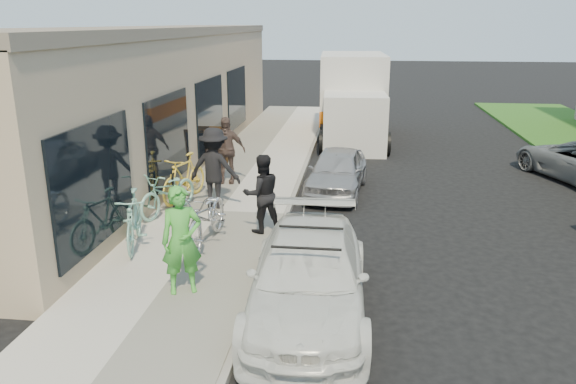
{
  "coord_description": "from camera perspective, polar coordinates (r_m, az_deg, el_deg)",
  "views": [
    {
      "loc": [
        1.09,
        -9.07,
        4.35
      ],
      "look_at": [
        -0.25,
        1.75,
        1.05
      ],
      "focal_mm": 35.0,
      "sensor_mm": 36.0,
      "label": 1
    }
  ],
  "objects": [
    {
      "name": "bystander_b",
      "position": [
        15.25,
        -6.34,
        4.26
      ],
      "size": [
        1.08,
        0.5,
        1.81
      ],
      "primitive_type": "imported",
      "rotation": [
        0.0,
        0.0,
        0.06
      ],
      "color": "#513F3A",
      "rests_on": "sidewalk"
    },
    {
      "name": "sandwich_board",
      "position": [
        17.38,
        -7.33,
        4.65
      ],
      "size": [
        0.69,
        0.7,
        1.11
      ],
      "rotation": [
        0.0,
        0.0,
        0.02
      ],
      "color": "black",
      "rests_on": "sidewalk"
    },
    {
      "name": "sidewalk",
      "position": [
        13.17,
        -6.92,
        -2.22
      ],
      "size": [
        3.0,
        34.0,
        0.15
      ],
      "primitive_type": "cube",
      "color": "#B3ADA1",
      "rests_on": "ground"
    },
    {
      "name": "ground",
      "position": [
        10.12,
        0.17,
        -8.62
      ],
      "size": [
        120.0,
        120.0,
        0.0
      ],
      "primitive_type": "plane",
      "color": "black",
      "rests_on": "ground"
    },
    {
      "name": "cruiser_bike_a",
      "position": [
        11.25,
        -15.41,
        -2.75
      ],
      "size": [
        0.95,
        1.88,
        1.09
      ],
      "primitive_type": "imported",
      "rotation": [
        0.0,
        0.0,
        0.25
      ],
      "color": "#82C3AD",
      "rests_on": "sidewalk"
    },
    {
      "name": "bike_rack",
      "position": [
        13.47,
        -11.56,
        0.47
      ],
      "size": [
        0.2,
        0.55,
        0.8
      ],
      "rotation": [
        0.0,
        0.0,
        0.28
      ],
      "color": "black",
      "rests_on": "sidewalk"
    },
    {
      "name": "tandem_bike",
      "position": [
        11.03,
        -8.22,
        -2.52
      ],
      "size": [
        0.86,
        2.23,
        1.15
      ],
      "primitive_type": "imported",
      "rotation": [
        0.0,
        0.0,
        -0.04
      ],
      "color": "silver",
      "rests_on": "sidewalk"
    },
    {
      "name": "man_standing",
      "position": [
        11.55,
        -2.66,
        -0.16
      ],
      "size": [
        0.99,
        0.91,
        1.65
      ],
      "primitive_type": "imported",
      "rotation": [
        0.0,
        0.0,
        3.59
      ],
      "color": "black",
      "rests_on": "sidewalk"
    },
    {
      "name": "storefront",
      "position": [
        18.33,
        -13.39,
        9.43
      ],
      "size": [
        3.6,
        20.0,
        4.22
      ],
      "color": "tan",
      "rests_on": "ground"
    },
    {
      "name": "moving_truck",
      "position": [
        22.13,
        6.54,
        9.12
      ],
      "size": [
        2.73,
        6.58,
        3.18
      ],
      "rotation": [
        0.0,
        0.0,
        0.05
      ],
      "color": "beige",
      "rests_on": "ground"
    },
    {
      "name": "cruiser_bike_c",
      "position": [
        13.94,
        -10.5,
        1.45
      ],
      "size": [
        1.01,
        1.96,
        1.13
      ],
      "primitive_type": "imported",
      "rotation": [
        0.0,
        0.0,
        -0.26
      ],
      "color": "yellow",
      "rests_on": "sidewalk"
    },
    {
      "name": "sedan_silver",
      "position": [
        14.87,
        4.99,
        2.12
      ],
      "size": [
        1.73,
        3.57,
        1.17
      ],
      "primitive_type": "imported",
      "rotation": [
        0.0,
        0.0,
        -0.1
      ],
      "color": "#9E9DA3",
      "rests_on": "ground"
    },
    {
      "name": "sedan_white",
      "position": [
        8.66,
        2.11,
        -8.59
      ],
      "size": [
        1.93,
        4.43,
        1.31
      ],
      "rotation": [
        0.0,
        0.0,
        0.03
      ],
      "color": "silver",
      "rests_on": "ground"
    },
    {
      "name": "woman_rider",
      "position": [
        9.09,
        -10.76,
        -4.85
      ],
      "size": [
        0.76,
        0.65,
        1.77
      ],
      "primitive_type": "imported",
      "rotation": [
        0.0,
        0.0,
        0.41
      ],
      "color": "green",
      "rests_on": "sidewalk"
    },
    {
      "name": "curb",
      "position": [
        12.9,
        -0.21,
        -2.56
      ],
      "size": [
        0.12,
        34.0,
        0.13
      ],
      "primitive_type": "cube",
      "color": "gray",
      "rests_on": "ground"
    },
    {
      "name": "cruiser_bike_b",
      "position": [
        13.06,
        -12.06,
        0.03
      ],
      "size": [
        1.26,
        2.04,
        1.01
      ],
      "primitive_type": "imported",
      "rotation": [
        0.0,
        0.0,
        -0.33
      ],
      "color": "#82C3AD",
      "rests_on": "sidewalk"
    },
    {
      "name": "bystander_a",
      "position": [
        13.2,
        -7.49,
        2.44
      ],
      "size": [
        1.31,
        0.87,
        1.9
      ],
      "primitive_type": "imported",
      "rotation": [
        0.0,
        0.0,
        3.0
      ],
      "color": "black",
      "rests_on": "sidewalk"
    }
  ]
}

